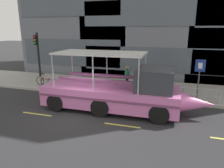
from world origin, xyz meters
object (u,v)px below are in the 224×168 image
Objects in this scene: parking_sign at (199,72)px; pedestrian_near_bow at (166,79)px; traffic_light_pole at (38,54)px; pedestrian_mid_left at (127,76)px; duck_tour_boat at (120,92)px; leaned_bicycle at (46,81)px.

pedestrian_near_bow is (-2.02, 0.44, -0.70)m from parking_sign.
pedestrian_mid_left is at bearing 4.35° from traffic_light_pole.
duck_tour_boat reaches higher than pedestrian_near_bow.
parking_sign is 2.19m from pedestrian_near_bow.
traffic_light_pole is 7.10m from pedestrian_mid_left.
parking_sign reaches higher than pedestrian_mid_left.
leaned_bicycle is 0.98× the size of pedestrian_mid_left.
parking_sign is 1.41× the size of pedestrian_mid_left.
leaned_bicycle is at bearing -176.36° from pedestrian_near_bow.
traffic_light_pole is at bearing -175.65° from pedestrian_mid_left.
duck_tour_boat is 4.12m from pedestrian_near_bow.
traffic_light_pole is at bearing 158.32° from duck_tour_boat.
pedestrian_near_bow is (2.34, 3.39, 0.10)m from duck_tour_boat.
parking_sign reaches higher than pedestrian_near_bow.
parking_sign is 1.44× the size of leaned_bicycle.
duck_tour_boat is 5.35× the size of pedestrian_mid_left.
parking_sign is (11.66, 0.05, -0.77)m from traffic_light_pole.
pedestrian_mid_left is (6.94, 0.53, -1.40)m from traffic_light_pole.
leaned_bicycle is (-11.10, -0.13, -1.33)m from parking_sign.
leaned_bicycle is 1.05× the size of pedestrian_near_bow.
traffic_light_pole reaches higher than leaned_bicycle.
leaned_bicycle is 7.32m from duck_tour_boat.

